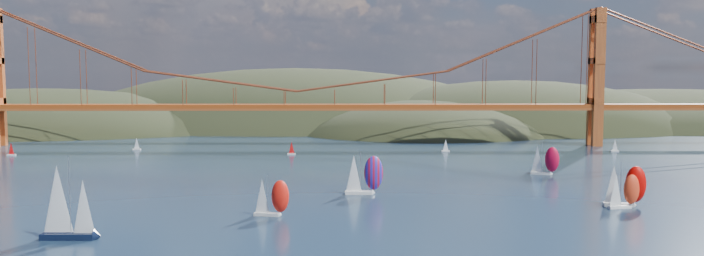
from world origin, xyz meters
name	(u,v)px	position (x,y,z in m)	size (l,w,h in m)	color
headlands	(392,148)	(44.95, 278.29, -12.46)	(725.00, 225.00, 96.00)	black
bridge	(293,66)	(-1.75, 180.00, 32.23)	(552.00, 12.00, 55.00)	#993B10
sloop_navy	(65,203)	(-32.19, 29.68, 6.70)	(9.73, 5.47, 15.19)	black
racer_0	(271,197)	(3.27, 49.02, 4.15)	(7.82, 3.95, 8.79)	silver
racer_1	(623,190)	(81.30, 56.15, 4.09)	(7.72, 4.12, 8.66)	white
racer_2	(624,185)	(82.21, 58.14, 5.00)	(9.41, 4.73, 10.59)	silver
racer_3	(544,160)	(77.67, 104.63, 4.44)	(8.41, 5.43, 9.40)	white
racer_rwb	(363,174)	(23.56, 73.95, 5.15)	(9.47, 3.83, 10.91)	white
distant_boat_2	(11,149)	(-100.53, 150.56, 2.41)	(3.00, 2.00, 4.70)	silver
distant_boat_3	(137,144)	(-60.50, 166.51, 2.41)	(3.00, 2.00, 4.70)	silver
distant_boat_4	(615,145)	(120.12, 159.05, 2.41)	(3.00, 2.00, 4.70)	silver
distant_boat_8	(446,145)	(56.82, 159.84, 2.41)	(3.00, 2.00, 4.70)	silver
distant_boat_9	(292,148)	(-0.26, 152.16, 2.41)	(3.00, 2.00, 4.70)	silver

